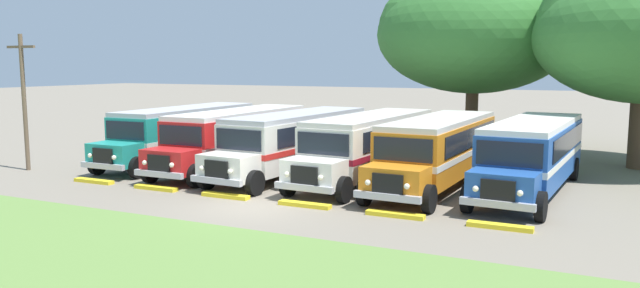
{
  "coord_description": "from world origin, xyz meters",
  "views": [
    {
      "loc": [
        11.37,
        -18.08,
        5.04
      ],
      "look_at": [
        0.0,
        5.54,
        1.6
      ],
      "focal_mm": 33.99,
      "sensor_mm": 36.0,
      "label": 1
    }
  ],
  "objects_px": {
    "parked_bus_slot_1": "(237,136)",
    "parked_bus_slot_4": "(438,148)",
    "utility_pole": "(24,98)",
    "parked_bus_slot_3": "(369,143)",
    "parked_bus_slot_2": "(295,140)",
    "parked_bus_slot_0": "(184,131)",
    "parked_bus_slot_5": "(533,152)",
    "broad_shade_tree": "(479,30)"
  },
  "relations": [
    {
      "from": "parked_bus_slot_4",
      "to": "utility_pole",
      "type": "height_order",
      "value": "utility_pole"
    },
    {
      "from": "parked_bus_slot_0",
      "to": "parked_bus_slot_4",
      "type": "bearing_deg",
      "value": 87.36
    },
    {
      "from": "parked_bus_slot_0",
      "to": "parked_bus_slot_1",
      "type": "height_order",
      "value": "same"
    },
    {
      "from": "parked_bus_slot_5",
      "to": "utility_pole",
      "type": "distance_m",
      "value": 23.17
    },
    {
      "from": "parked_bus_slot_0",
      "to": "parked_bus_slot_1",
      "type": "relative_size",
      "value": 1.0
    },
    {
      "from": "parked_bus_slot_0",
      "to": "utility_pole",
      "type": "height_order",
      "value": "utility_pole"
    },
    {
      "from": "parked_bus_slot_3",
      "to": "broad_shade_tree",
      "type": "distance_m",
      "value": 13.35
    },
    {
      "from": "parked_bus_slot_3",
      "to": "parked_bus_slot_5",
      "type": "relative_size",
      "value": 1.0
    },
    {
      "from": "parked_bus_slot_2",
      "to": "parked_bus_slot_3",
      "type": "relative_size",
      "value": 1.0
    },
    {
      "from": "parked_bus_slot_1",
      "to": "parked_bus_slot_5",
      "type": "xyz_separation_m",
      "value": [
        13.74,
        0.48,
        0.0
      ]
    },
    {
      "from": "parked_bus_slot_4",
      "to": "broad_shade_tree",
      "type": "relative_size",
      "value": 0.88
    },
    {
      "from": "parked_bus_slot_2",
      "to": "parked_bus_slot_3",
      "type": "distance_m",
      "value": 3.56
    },
    {
      "from": "parked_bus_slot_0",
      "to": "parked_bus_slot_4",
      "type": "height_order",
      "value": "same"
    },
    {
      "from": "parked_bus_slot_1",
      "to": "parked_bus_slot_4",
      "type": "xyz_separation_m",
      "value": [
        10.05,
        -0.03,
        0.0
      ]
    },
    {
      "from": "parked_bus_slot_0",
      "to": "parked_bus_slot_1",
      "type": "xyz_separation_m",
      "value": [
        3.6,
        -0.49,
        0.0
      ]
    },
    {
      "from": "parked_bus_slot_5",
      "to": "utility_pole",
      "type": "height_order",
      "value": "utility_pole"
    },
    {
      "from": "parked_bus_slot_3",
      "to": "broad_shade_tree",
      "type": "relative_size",
      "value": 0.88
    },
    {
      "from": "parked_bus_slot_0",
      "to": "parked_bus_slot_2",
      "type": "height_order",
      "value": "same"
    },
    {
      "from": "parked_bus_slot_2",
      "to": "utility_pole",
      "type": "relative_size",
      "value": 1.69
    },
    {
      "from": "utility_pole",
      "to": "parked_bus_slot_3",
      "type": "bearing_deg",
      "value": 18.06
    },
    {
      "from": "broad_shade_tree",
      "to": "utility_pole",
      "type": "relative_size",
      "value": 1.92
    },
    {
      "from": "parked_bus_slot_0",
      "to": "parked_bus_slot_5",
      "type": "bearing_deg",
      "value": 89.48
    },
    {
      "from": "parked_bus_slot_0",
      "to": "utility_pole",
      "type": "xyz_separation_m",
      "value": [
        -5.11,
        -5.44,
        1.9
      ]
    },
    {
      "from": "parked_bus_slot_1",
      "to": "parked_bus_slot_2",
      "type": "relative_size",
      "value": 0.99
    },
    {
      "from": "parked_bus_slot_0",
      "to": "parked_bus_slot_2",
      "type": "distance_m",
      "value": 6.98
    },
    {
      "from": "parked_bus_slot_2",
      "to": "parked_bus_slot_3",
      "type": "height_order",
      "value": "same"
    },
    {
      "from": "broad_shade_tree",
      "to": "parked_bus_slot_1",
      "type": "bearing_deg",
      "value": -127.2
    },
    {
      "from": "parked_bus_slot_1",
      "to": "parked_bus_slot_4",
      "type": "distance_m",
      "value": 10.05
    },
    {
      "from": "parked_bus_slot_3",
      "to": "utility_pole",
      "type": "xyz_separation_m",
      "value": [
        -15.6,
        -5.09,
        1.9
      ]
    },
    {
      "from": "parked_bus_slot_2",
      "to": "parked_bus_slot_3",
      "type": "bearing_deg",
      "value": 98.93
    },
    {
      "from": "parked_bus_slot_0",
      "to": "parked_bus_slot_4",
      "type": "relative_size",
      "value": 1.0
    },
    {
      "from": "parked_bus_slot_0",
      "to": "utility_pole",
      "type": "relative_size",
      "value": 1.68
    },
    {
      "from": "parked_bus_slot_5",
      "to": "utility_pole",
      "type": "relative_size",
      "value": 1.69
    },
    {
      "from": "parked_bus_slot_4",
      "to": "parked_bus_slot_1",
      "type": "bearing_deg",
      "value": -87.95
    },
    {
      "from": "parked_bus_slot_5",
      "to": "broad_shade_tree",
      "type": "height_order",
      "value": "broad_shade_tree"
    },
    {
      "from": "parked_bus_slot_1",
      "to": "utility_pole",
      "type": "height_order",
      "value": "utility_pole"
    },
    {
      "from": "parked_bus_slot_4",
      "to": "broad_shade_tree",
      "type": "distance_m",
      "value": 13.34
    },
    {
      "from": "parked_bus_slot_2",
      "to": "utility_pole",
      "type": "height_order",
      "value": "utility_pole"
    },
    {
      "from": "parked_bus_slot_2",
      "to": "broad_shade_tree",
      "type": "relative_size",
      "value": 0.88
    },
    {
      "from": "parked_bus_slot_1",
      "to": "parked_bus_slot_3",
      "type": "height_order",
      "value": "same"
    },
    {
      "from": "parked_bus_slot_1",
      "to": "parked_bus_slot_3",
      "type": "bearing_deg",
      "value": 91.07
    },
    {
      "from": "parked_bus_slot_1",
      "to": "broad_shade_tree",
      "type": "height_order",
      "value": "broad_shade_tree"
    }
  ]
}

